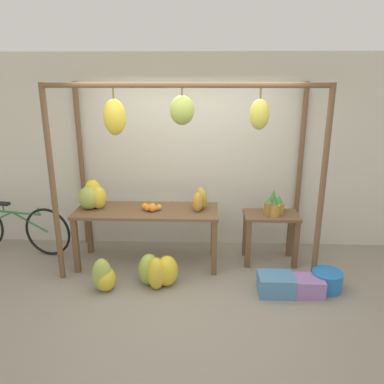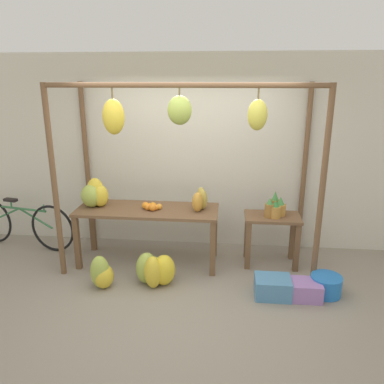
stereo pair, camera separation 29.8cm
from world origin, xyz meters
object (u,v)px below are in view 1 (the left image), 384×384
Objects in this scene: banana_pile_on_table at (93,196)px; blue_bucket at (327,281)px; banana_pile_ground_right at (157,271)px; fruit_crate_white at (276,284)px; banana_pile_ground_left at (104,277)px; papaya_pile at (200,200)px; parked_bicycle at (14,228)px; pineapple_cluster at (274,206)px; orange_pile at (150,207)px; fruit_crate_purple at (307,286)px.

banana_pile_on_table is 1.21× the size of blue_bucket.
fruit_crate_white is at bearing -5.20° from banana_pile_ground_right.
papaya_pile is (1.13, 0.76, 0.74)m from banana_pile_ground_left.
parked_bicycle is at bearing 158.22° from banana_pile_ground_right.
pineapple_cluster is at bearing -2.73° from parked_bicycle.
banana_pile_ground_left reaches higher than banana_pile_ground_right.
orange_pile is 2.17m from fruit_crate_purple.
pineapple_cluster is at bearing 4.97° from papaya_pile.
banana_pile_on_table is at bearing 162.39° from fruit_crate_white.
orange_pile is 2.38m from blue_bucket.
blue_bucket is 1.85m from papaya_pile.
banana_pile_ground_left is 2.04m from fruit_crate_white.
banana_pile_on_table is 1.43m from parked_bicycle.
papaya_pile is at bearing 140.84° from fruit_crate_white.
pineapple_cluster reaches higher than fruit_crate_white.
banana_pile_on_table reaches higher than fruit_crate_purple.
banana_pile_ground_right is 1.64× the size of blue_bucket.
banana_pile_ground_left is (-2.12, -0.84, -0.63)m from pineapple_cluster.
parked_bicycle is at bearing 165.75° from fruit_crate_purple.
blue_bucket is at bearing -52.78° from pineapple_cluster.
banana_pile_on_table reaches higher than pineapple_cluster.
papaya_pile is at bearing 5.63° from orange_pile.
papaya_pile is 0.87× the size of fruit_crate_purple.
banana_pile_on_table is 1.04× the size of banana_pile_ground_left.
fruit_crate_white is at bearing -39.16° from papaya_pile.
fruit_crate_white is (2.04, 0.01, -0.06)m from banana_pile_ground_left.
fruit_crate_purple is at bearing -0.80° from fruit_crate_white.
banana_pile_ground_left is at bearing -68.48° from banana_pile_on_table.
banana_pile_on_table is 0.74× the size of banana_pile_ground_right.
pineapple_cluster is 1.13m from fruit_crate_purple.
banana_pile_on_table is 2.93m from fruit_crate_purple.
fruit_crate_white is at bearing -170.49° from blue_bucket.
fruit_crate_white is at bearing 179.20° from fruit_crate_purple.
blue_bucket is 0.97× the size of fruit_crate_purple.
orange_pile is 2.13m from parked_bicycle.
banana_pile_ground_left is 0.24× the size of parked_bicycle.
banana_pile_on_table reaches higher than banana_pile_ground_left.
blue_bucket is (0.55, -0.72, -0.70)m from pineapple_cluster.
papaya_pile is at bearing 50.31° from banana_pile_ground_right.
orange_pile is 0.67× the size of fruit_crate_white.
papaya_pile is at bearing 149.63° from fruit_crate_purple.
papaya_pile is (-0.99, -0.09, 0.10)m from pineapple_cluster.
parked_bicycle is at bearing 168.02° from blue_bucket.
parked_bicycle is (-2.20, 0.88, 0.18)m from banana_pile_ground_right.
banana_pile_ground_right is at bearing 179.33° from blue_bucket.
fruit_crate_white is at bearing -23.47° from orange_pile.
orange_pile reaches higher than parked_bicycle.
orange_pile is 0.88× the size of pineapple_cluster.
orange_pile is 0.16× the size of parked_bicycle.
blue_bucket is 4.35m from parked_bicycle.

